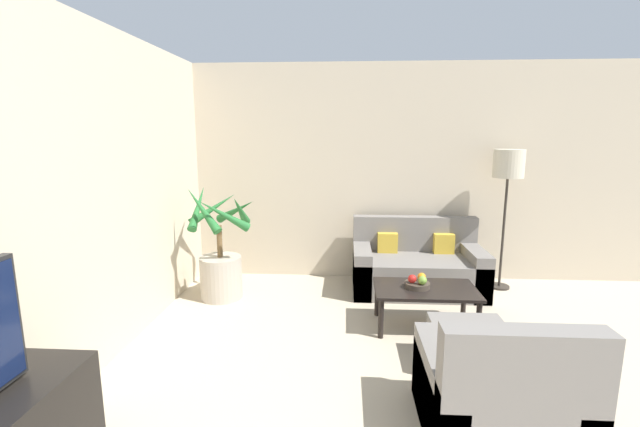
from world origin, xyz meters
TOP-DOWN VIEW (x-y plane):
  - wall_back at (0.00, 6.13)m, footprint 7.85×0.06m
  - wall_left at (-3.15, 3.05)m, footprint 0.06×7.70m
  - potted_palm at (-2.61, 5.25)m, footprint 0.82×0.83m
  - sofa_loveseat at (-0.36, 5.64)m, footprint 1.51×0.82m
  - floor_lamp at (0.66, 5.77)m, footprint 0.35×0.35m
  - coffee_table at (-0.44, 4.62)m, footprint 0.96×0.58m
  - fruit_bowl at (-0.53, 4.62)m, footprint 0.24×0.24m
  - apple_red at (-0.58, 4.60)m, footprint 0.08×0.08m
  - apple_green at (-0.49, 4.56)m, footprint 0.08×0.08m
  - orange_fruit at (-0.48, 4.66)m, footprint 0.08×0.08m
  - armchair at (-0.29, 3.08)m, footprint 0.86×0.88m
  - ottoman at (-0.22, 3.93)m, footprint 0.59×0.48m

SIDE VIEW (x-z plane):
  - ottoman at x=-0.22m, z-range 0.00..0.35m
  - sofa_loveseat at x=-0.36m, z-range -0.14..0.70m
  - armchair at x=-0.29m, z-range -0.16..0.72m
  - coffee_table at x=-0.44m, z-range 0.15..0.55m
  - fruit_bowl at x=-0.53m, z-range 0.40..0.45m
  - potted_palm at x=-2.61m, z-range -0.21..1.09m
  - orange_fruit at x=-0.48m, z-range 0.45..0.53m
  - apple_red at x=-0.58m, z-range 0.45..0.53m
  - apple_green at x=-0.49m, z-range 0.45..0.53m
  - wall_back at x=0.00m, z-range 0.00..2.70m
  - wall_left at x=-3.15m, z-range 0.00..2.70m
  - floor_lamp at x=0.66m, z-range 0.59..2.26m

